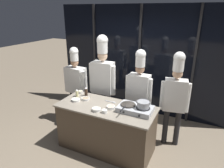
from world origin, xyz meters
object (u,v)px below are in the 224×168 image
prep_bowl_noodles (81,92)px  chef_line (139,89)px  frying_pan (128,104)px  squeeze_bottle_oil (77,93)px  portable_stove (135,109)px  chef_sous (103,77)px  prep_bowl_mushrooms (86,99)px  prep_bowl_chicken (96,109)px  prep_bowl_shrimp (111,107)px  prep_bowl_bean_sprouts (76,100)px  prep_bowl_rice (105,111)px  serving_spoon_slotted (112,102)px  chef_head (76,81)px  squeeze_bottle_soy (86,91)px  stock_pot (143,104)px  chef_pastry (175,94)px

prep_bowl_noodles → chef_line: bearing=20.7°
frying_pan → squeeze_bottle_oil: squeeze_bottle_oil is taller
portable_stove → chef_sous: size_ratio=0.28×
prep_bowl_mushrooms → portable_stove: bearing=-1.4°
prep_bowl_noodles → frying_pan: bearing=-12.0°
prep_bowl_chicken → frying_pan: bearing=30.1°
prep_bowl_shrimp → prep_bowl_noodles: bearing=158.9°
prep_bowl_shrimp → prep_bowl_noodles: (-0.88, 0.34, 0.00)m
prep_bowl_bean_sprouts → prep_bowl_rice: prep_bowl_rice is taller
serving_spoon_slotted → chef_head: bearing=158.6°
squeeze_bottle_soy → chef_sous: bearing=68.0°
prep_bowl_mushrooms → prep_bowl_noodles: size_ratio=1.66×
squeeze_bottle_oil → chef_head: bearing=127.9°
squeeze_bottle_oil → chef_sous: chef_sous is taller
portable_stove → stock_pot: stock_pot is taller
serving_spoon_slotted → chef_line: bearing=57.2°
chef_head → chef_line: 1.51m
prep_bowl_bean_sprouts → chef_line: bearing=37.9°
frying_pan → prep_bowl_noodles: frying_pan is taller
prep_bowl_shrimp → chef_sous: bearing=127.5°
prep_bowl_mushrooms → prep_bowl_rice: bearing=-27.5°
prep_bowl_rice → prep_bowl_noodles: bearing=148.5°
frying_pan → chef_line: (-0.03, 0.68, 0.03)m
prep_bowl_chicken → prep_bowl_bean_sprouts: bearing=163.0°
prep_bowl_chicken → chef_head: 1.39m
portable_stove → stock_pot: bearing=0.1°
serving_spoon_slotted → prep_bowl_bean_sprouts: bearing=-159.2°
squeeze_bottle_oil → chef_line: (1.10, 0.60, 0.08)m
prep_bowl_chicken → chef_pastry: size_ratio=0.08×
stock_pot → squeeze_bottle_oil: 1.41m
chef_line → stock_pot: bearing=115.0°
prep_bowl_noodles → chef_head: size_ratio=0.05×
portable_stove → prep_bowl_mushrooms: 1.04m
chef_head → stock_pot: bearing=167.7°
portable_stove → prep_bowl_chicken: bearing=-155.4°
stock_pot → serving_spoon_slotted: size_ratio=1.07×
frying_pan → prep_bowl_bean_sprouts: frying_pan is taller
squeeze_bottle_soy → prep_bowl_shrimp: squeeze_bottle_soy is taller
portable_stove → prep_bowl_rice: bearing=-148.6°
portable_stove → prep_bowl_chicken: 0.67m
squeeze_bottle_oil → chef_head: 0.67m
squeeze_bottle_soy → chef_pastry: size_ratio=0.10×
portable_stove → prep_bowl_noodles: (-1.31, 0.24, -0.02)m
prep_bowl_bean_sprouts → prep_bowl_mushrooms: size_ratio=1.01×
prep_bowl_mushrooms → prep_bowl_noodles: bearing=140.9°
chef_head → squeeze_bottle_soy: bearing=149.3°
prep_bowl_chicken → prep_bowl_rice: 0.16m
stock_pot → prep_bowl_chicken: 0.81m
squeeze_bottle_oil → squeeze_bottle_soy: squeeze_bottle_soy is taller
squeeze_bottle_oil → prep_bowl_mushrooms: bearing=-12.2°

